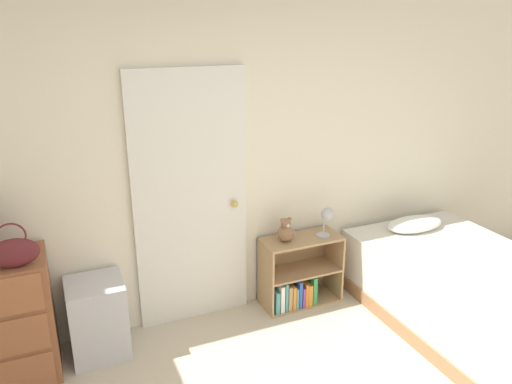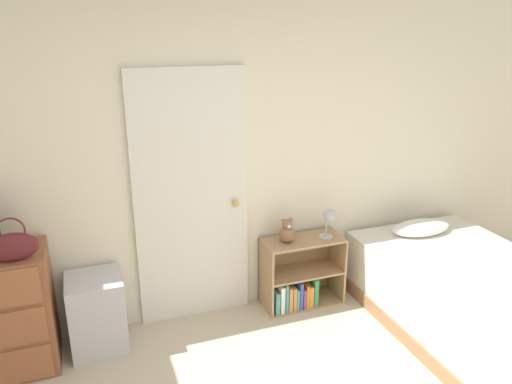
{
  "view_description": "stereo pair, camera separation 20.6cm",
  "coord_description": "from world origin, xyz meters",
  "px_view_note": "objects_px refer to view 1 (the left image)",
  "views": [
    {
      "loc": [
        -1.13,
        -1.29,
        2.33
      ],
      "look_at": [
        0.29,
        1.99,
        1.09
      ],
      "focal_mm": 35.0,
      "sensor_mm": 36.0,
      "label": 1
    },
    {
      "loc": [
        -0.94,
        -1.36,
        2.33
      ],
      "look_at": [
        0.29,
        1.99,
        1.09
      ],
      "focal_mm": 35.0,
      "sensor_mm": 36.0,
      "label": 2
    }
  ],
  "objects_px": {
    "bookshelf": "(296,279)",
    "teddy_bear": "(286,231)",
    "bed": "(470,293)",
    "handbag": "(13,252)",
    "storage_bin": "(98,318)",
    "desk_lamp": "(327,216)"
  },
  "relations": [
    {
      "from": "teddy_bear",
      "to": "desk_lamp",
      "type": "distance_m",
      "value": 0.37
    },
    {
      "from": "handbag",
      "to": "desk_lamp",
      "type": "relative_size",
      "value": 1.18
    },
    {
      "from": "bookshelf",
      "to": "bed",
      "type": "xyz_separation_m",
      "value": [
        1.13,
        -0.82,
        0.04
      ]
    },
    {
      "from": "storage_bin",
      "to": "teddy_bear",
      "type": "bearing_deg",
      "value": 1.46
    },
    {
      "from": "bookshelf",
      "to": "handbag",
      "type": "bearing_deg",
      "value": -174.27
    },
    {
      "from": "handbag",
      "to": "bed",
      "type": "bearing_deg",
      "value": -10.77
    },
    {
      "from": "teddy_bear",
      "to": "bed",
      "type": "distance_m",
      "value": 1.54
    },
    {
      "from": "bookshelf",
      "to": "bed",
      "type": "height_order",
      "value": "bed"
    },
    {
      "from": "storage_bin",
      "to": "desk_lamp",
      "type": "distance_m",
      "value": 1.95
    },
    {
      "from": "handbag",
      "to": "desk_lamp",
      "type": "bearing_deg",
      "value": 4.12
    },
    {
      "from": "bookshelf",
      "to": "bed",
      "type": "distance_m",
      "value": 1.4
    },
    {
      "from": "storage_bin",
      "to": "teddy_bear",
      "type": "distance_m",
      "value": 1.58
    },
    {
      "from": "storage_bin",
      "to": "bookshelf",
      "type": "xyz_separation_m",
      "value": [
        1.64,
        0.04,
        -0.06
      ]
    },
    {
      "from": "handbag",
      "to": "bookshelf",
      "type": "distance_m",
      "value": 2.23
    },
    {
      "from": "bookshelf",
      "to": "desk_lamp",
      "type": "height_order",
      "value": "desk_lamp"
    },
    {
      "from": "storage_bin",
      "to": "desk_lamp",
      "type": "relative_size",
      "value": 2.23
    },
    {
      "from": "storage_bin",
      "to": "bed",
      "type": "bearing_deg",
      "value": -15.85
    },
    {
      "from": "storage_bin",
      "to": "bookshelf",
      "type": "relative_size",
      "value": 0.85
    },
    {
      "from": "storage_bin",
      "to": "bed",
      "type": "distance_m",
      "value": 2.88
    },
    {
      "from": "bookshelf",
      "to": "teddy_bear",
      "type": "height_order",
      "value": "teddy_bear"
    },
    {
      "from": "handbag",
      "to": "teddy_bear",
      "type": "distance_m",
      "value": 2.01
    },
    {
      "from": "teddy_bear",
      "to": "handbag",
      "type": "bearing_deg",
      "value": -173.86
    }
  ]
}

